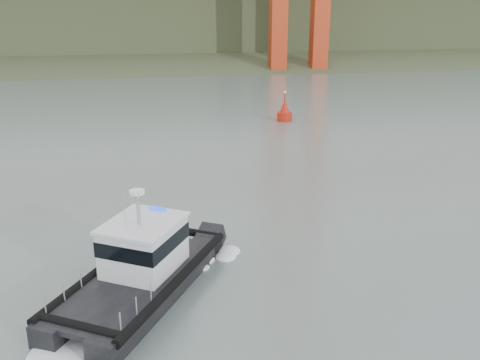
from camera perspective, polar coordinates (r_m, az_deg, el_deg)
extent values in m
plane|color=#505F59|center=(29.40, 2.94, -8.60)|extent=(400.00, 400.00, 0.00)
cube|color=#2E3D23|center=(118.35, -6.68, 12.28)|extent=(500.00, 44.72, 16.25)
cube|color=#2E3D23|center=(145.74, -7.38, 15.86)|extent=(500.00, 70.00, 18.00)
cube|color=#2E3D23|center=(170.54, -7.82, 17.96)|extent=(500.00, 60.00, 16.00)
cube|color=black|center=(27.46, -13.01, -10.24)|extent=(6.62, 10.25, 1.21)
cube|color=black|center=(26.20, -7.92, -11.42)|extent=(6.62, 10.25, 1.21)
cube|color=black|center=(26.20, -11.16, -10.41)|extent=(8.23, 10.29, 0.25)
cube|color=silver|center=(26.36, -10.20, -7.01)|extent=(4.41, 4.64, 2.31)
cube|color=black|center=(26.19, -10.26, -6.19)|extent=(4.50, 4.72, 0.75)
cube|color=silver|center=(25.85, -10.36, -4.55)|extent=(4.69, 4.91, 0.16)
cylinder|color=#95989D|center=(25.30, -10.82, -3.09)|extent=(0.16, 0.16, 1.81)
cylinder|color=white|center=(25.00, -10.94, -1.27)|extent=(0.70, 0.70, 0.18)
cylinder|color=#AC1B0B|center=(62.18, 4.76, 6.67)|extent=(1.76, 1.76, 1.17)
cone|color=#AC1B0B|center=(61.94, 4.79, 7.72)|extent=(1.37, 1.37, 1.76)
cylinder|color=#AC1B0B|center=(61.73, 4.81, 8.79)|extent=(0.16, 0.16, 0.98)
sphere|color=#E5D87F|center=(61.63, 4.83, 9.33)|extent=(0.29, 0.29, 0.29)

